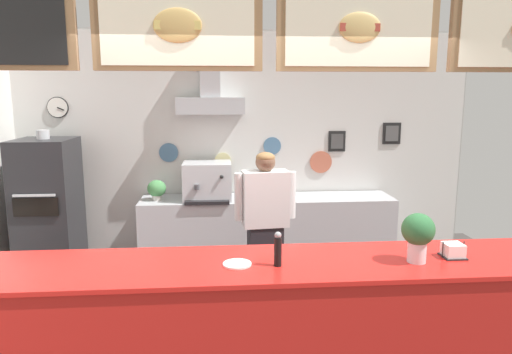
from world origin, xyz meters
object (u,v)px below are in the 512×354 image
espresso_machine (207,181)px  basil_vase (418,235)px  potted_oregano (249,189)px  potted_basil (157,189)px  napkin_holder (453,251)px  condiment_plate (237,264)px  pepper_grinder (278,249)px  pizza_oven (49,210)px  shop_worker (265,230)px

espresso_machine → basil_vase: size_ratio=1.72×
potted_oregano → potted_basil: bearing=179.4°
napkin_holder → condiment_plate: napkin_holder is taller
potted_oregano → condiment_plate: bearing=-95.5°
potted_oregano → pepper_grinder: (0.01, -2.67, 0.15)m
espresso_machine → napkin_holder: size_ratio=3.67×
pepper_grinder → basil_vase: bearing=-0.1°
espresso_machine → napkin_holder: 3.13m
condiment_plate → basil_vase: (1.19, -0.04, 0.18)m
potted_oregano → pepper_grinder: bearing=-89.9°
potted_oregano → pizza_oven: bearing=-176.0°
napkin_holder → pizza_oven: bearing=145.3°
potted_oregano → pepper_grinder: size_ratio=0.89×
shop_worker → napkin_holder: bearing=125.1°
shop_worker → pepper_grinder: 1.42m
pizza_oven → espresso_machine: (1.80, 0.17, 0.28)m
napkin_holder → condiment_plate: (-1.47, -0.03, -0.04)m
pizza_oven → basil_vase: bearing=-37.8°
potted_oregano → potted_basil: potted_basil is taller
condiment_plate → basil_vase: 1.20m
espresso_machine → pepper_grinder: (0.51, -2.68, 0.05)m
pizza_oven → potted_basil: bearing=8.2°
espresso_machine → napkin_holder: espresso_machine is taller
basil_vase → napkin_holder: bearing=13.4°
espresso_machine → basil_vase: 3.04m
shop_worker → napkin_holder: (1.15, -1.33, 0.22)m
potted_basil → espresso_machine: bearing=0.0°
potted_oregano → basil_vase: basil_vase is taller
shop_worker → pizza_oven: bearing=-31.0°
napkin_holder → basil_vase: size_ratio=0.47×
potted_oregano → napkin_holder: napkin_holder is taller
shop_worker → potted_oregano: 1.28m
shop_worker → basil_vase: bearing=115.9°
pizza_oven → potted_oregano: bearing=4.0°
potted_basil → napkin_holder: 3.49m
pizza_oven → potted_oregano: 2.32m
potted_oregano → condiment_plate: size_ratio=1.09×
potted_oregano → condiment_plate: potted_oregano is taller
shop_worker → condiment_plate: (-0.32, -1.35, 0.18)m
espresso_machine → basil_vase: bearing=-61.8°
potted_basil → shop_worker: bearing=-47.6°
espresso_machine → potted_basil: bearing=-180.0°
potted_oregano → napkin_holder: size_ratio=1.31×
potted_basil → pizza_oven: bearing=-171.8°
napkin_holder → condiment_plate: bearing=-178.9°
shop_worker → potted_oregano: shop_worker is taller
shop_worker → pepper_grinder: bearing=81.7°
pepper_grinder → condiment_plate: bearing=171.6°
basil_vase → potted_basil: bearing=127.2°
espresso_machine → basil_vase: (1.43, -2.68, 0.12)m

